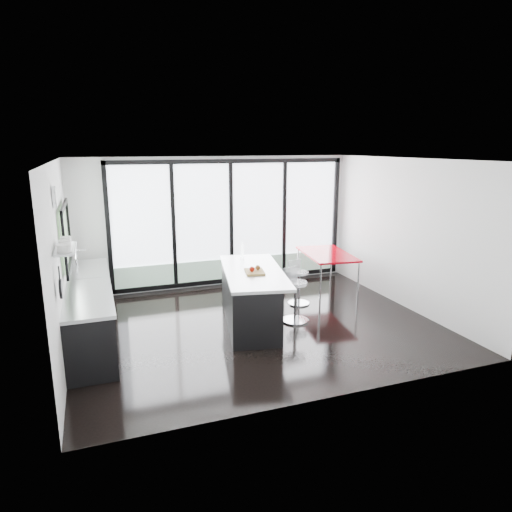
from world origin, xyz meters
name	(u,v)px	position (x,y,z in m)	size (l,w,h in m)	color
floor	(256,325)	(0.00, 0.00, 0.00)	(6.00, 5.00, 0.00)	black
ceiling	(256,160)	(0.00, 0.00, 2.80)	(6.00, 5.00, 0.00)	white
wall_back	(230,228)	(0.27, 2.47, 1.27)	(6.00, 0.09, 2.80)	silver
wall_front	(330,289)	(0.00, -2.50, 1.40)	(6.00, 0.00, 2.80)	silver
wall_left	(62,246)	(-2.97, 0.27, 1.56)	(0.26, 5.00, 2.80)	silver
wall_right	(407,234)	(3.00, 0.00, 1.40)	(0.00, 5.00, 2.80)	silver
counter_cabinets	(90,310)	(-2.67, 0.40, 0.46)	(0.69, 3.24, 1.36)	black
island	(249,296)	(-0.08, 0.17, 0.48)	(1.42, 2.46, 1.23)	black
bar_stool_near	(296,301)	(0.70, -0.07, 0.37)	(0.46, 0.46, 0.73)	silver
bar_stool_far	(299,288)	(1.15, 0.74, 0.33)	(0.42, 0.42, 0.66)	silver
red_table	(326,272)	(2.02, 1.26, 0.42)	(0.89, 1.56, 0.83)	#A8000D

